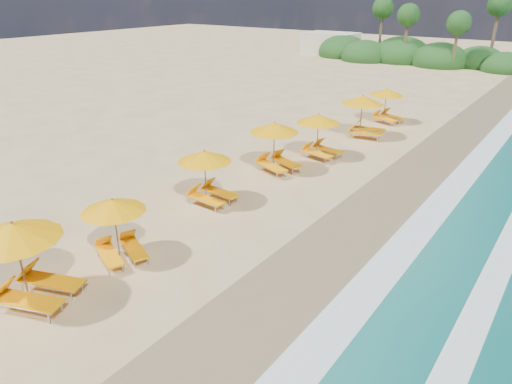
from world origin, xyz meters
TOP-DOWN VIEW (x-y plane):
  - ground at (0.00, 0.00)m, footprint 160.00×160.00m
  - wet_sand at (4.00, 0.00)m, footprint 4.00×160.00m
  - surf_foam at (6.70, 0.00)m, footprint 4.00×160.00m
  - station_2 at (-2.18, -8.04)m, footprint 3.37×3.32m
  - station_3 at (-2.05, -5.01)m, footprint 2.82×2.79m
  - station_4 at (-2.61, 0.18)m, footprint 2.54×2.35m
  - station_5 at (-2.42, 5.03)m, footprint 3.17×3.10m
  - station_6 at (-1.65, 8.09)m, footprint 2.88×2.76m
  - station_7 at (-1.31, 13.03)m, footprint 3.11×2.97m
  - station_8 at (-1.45, 17.11)m, footprint 2.94×2.87m
  - treeline at (-9.94, 45.51)m, footprint 25.80×8.80m
  - beach_building at (-22.00, 48.00)m, footprint 7.00×5.00m

SIDE VIEW (x-z plane):
  - ground at x=0.00m, z-range 0.00..0.00m
  - wet_sand at x=4.00m, z-range 0.00..0.01m
  - surf_foam at x=6.70m, z-range 0.02..0.03m
  - treeline at x=-9.94m, z-range -3.87..5.86m
  - station_3 at x=-2.05m, z-range 0.13..2.30m
  - station_8 at x=-1.45m, z-range 0.14..2.47m
  - station_4 at x=-2.61m, z-range 0.14..2.47m
  - station_6 at x=-1.65m, z-range 0.14..2.52m
  - station_5 at x=-2.42m, z-range 0.15..2.63m
  - beach_building at x=-22.00m, z-range 0.00..2.80m
  - station_7 at x=-1.31m, z-range 0.16..2.75m
  - station_2 at x=-2.18m, z-range 0.16..2.77m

